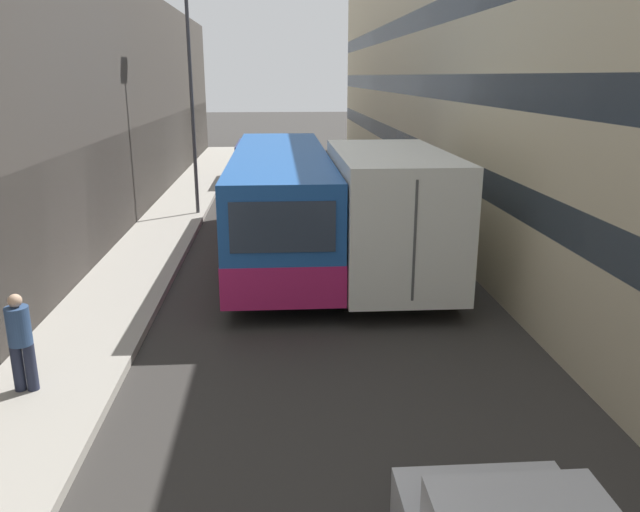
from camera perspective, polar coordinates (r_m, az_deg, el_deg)
The scene contains 8 objects.
ground_plane at distance 13.41m, azimuth -0.27°, elevation -4.55°, with size 150.00×150.00×0.00m, color #33302D.
sidewalk_left at distance 13.83m, azimuth -18.72°, elevation -4.44°, with size 2.07×60.00×0.16m.
building_right_apartment at distance 13.83m, azimuth 21.98°, elevation 14.83°, with size 2.40×60.00×9.43m.
bus at distance 16.82m, azimuth -3.60°, elevation 5.08°, with size 2.44×10.63×2.84m.
box_truck at distance 15.00m, azimuth 5.86°, elevation 4.23°, with size 2.43×7.40×3.14m.
panel_van at distance 28.83m, azimuth -5.57°, elevation 8.70°, with size 1.94×4.16×1.85m.
pedestrian at distance 10.32m, azimuth -25.71°, elevation -6.88°, with size 0.36×0.34×1.54m.
street_lamp at distance 21.72m, azimuth -11.86°, elevation 17.44°, with size 0.36×0.80×7.62m.
Camera 1 is at (-0.79, 2.48, 4.74)m, focal length 35.00 mm.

